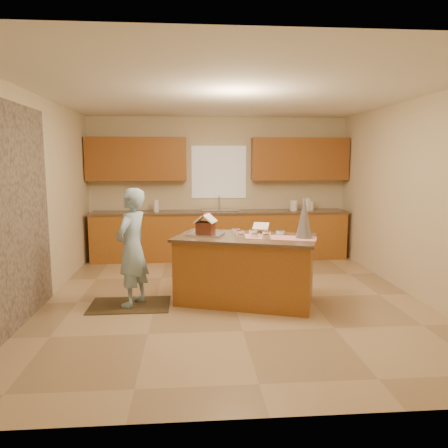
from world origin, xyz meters
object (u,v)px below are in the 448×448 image
(boy, at_px, (132,247))
(gingerbread_house, at_px, (206,226))
(tinsel_tree, at_px, (304,218))
(island_base, at_px, (245,271))

(boy, bearing_deg, gingerbread_house, 124.16)
(tinsel_tree, xyz_separation_m, gingerbread_house, (-1.24, 0.31, -0.14))
(tinsel_tree, height_order, boy, boy)
(boy, distance_m, gingerbread_house, 0.99)
(tinsel_tree, bearing_deg, island_base, 165.12)
(island_base, distance_m, gingerbread_house, 0.79)
(boy, relative_size, gingerbread_house, 4.47)
(island_base, relative_size, tinsel_tree, 3.27)
(tinsel_tree, bearing_deg, boy, 176.09)
(island_base, distance_m, tinsel_tree, 1.04)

